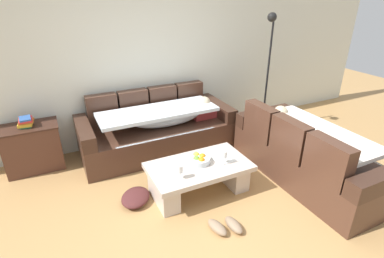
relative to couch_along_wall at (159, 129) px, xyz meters
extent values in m
plane|color=#B0844E|center=(0.03, -1.62, -0.33)|extent=(14.00, 14.00, 0.00)
cube|color=silver|center=(0.03, 0.53, 1.02)|extent=(9.00, 0.10, 2.70)
cube|color=#482D20|center=(-0.03, -0.02, -0.12)|extent=(2.24, 0.92, 0.42)
cube|color=#482D20|center=(-0.74, 0.36, 0.32)|extent=(0.44, 0.16, 0.46)
cube|color=#482D20|center=(-0.27, 0.36, 0.32)|extent=(0.44, 0.16, 0.46)
cube|color=#482D20|center=(0.20, 0.36, 0.32)|extent=(0.44, 0.16, 0.46)
cube|color=#482D20|center=(0.67, 0.36, 0.32)|extent=(0.44, 0.16, 0.46)
cube|color=#3A241A|center=(-1.06, -0.02, 0.19)|extent=(0.18, 0.92, 0.20)
cube|color=#3A241A|center=(1.00, -0.02, 0.19)|extent=(0.18, 0.92, 0.20)
cube|color=#B23838|center=(0.73, -0.03, 0.14)|extent=(0.36, 0.28, 0.11)
sphere|color=tan|center=(0.73, -0.07, 0.30)|extent=(0.21, 0.21, 0.21)
sphere|color=#CCB793|center=(0.73, -0.07, 0.33)|extent=(0.20, 0.20, 0.20)
ellipsoid|color=silver|center=(0.11, -0.07, 0.23)|extent=(1.10, 0.44, 0.28)
cube|color=silver|center=(-0.03, -0.09, 0.33)|extent=(1.70, 0.60, 0.05)
cube|color=silver|center=(-0.03, -0.46, -0.10)|extent=(1.44, 0.04, 0.38)
cube|color=#482D20|center=(1.47, -1.56, -0.12)|extent=(0.92, 2.04, 0.42)
cube|color=#482D20|center=(1.09, -2.12, 0.32)|extent=(0.16, 0.53, 0.46)
cube|color=#482D20|center=(1.09, -1.56, 0.32)|extent=(0.16, 0.53, 0.46)
cube|color=#482D20|center=(1.09, -1.00, 0.32)|extent=(0.16, 0.53, 0.46)
cube|color=#3A241A|center=(1.47, -2.49, 0.19)|extent=(0.92, 0.18, 0.20)
cube|color=#3A241A|center=(1.47, -0.63, 0.19)|extent=(0.92, 0.18, 0.20)
cube|color=#B23838|center=(1.48, -0.90, 0.14)|extent=(0.28, 0.36, 0.11)
sphere|color=tan|center=(1.52, -0.90, 0.30)|extent=(0.21, 0.21, 0.21)
sphere|color=#CCB793|center=(1.52, -0.90, 0.33)|extent=(0.20, 0.20, 0.20)
ellipsoid|color=silver|center=(1.52, -1.52, 0.23)|extent=(0.44, 1.10, 0.28)
cube|color=silver|center=(1.54, -1.56, 0.33)|extent=(0.60, 1.55, 0.05)
cube|color=silver|center=(1.91, -1.56, -0.10)|extent=(0.04, 1.32, 0.38)
cube|color=beige|center=(0.05, -1.22, 0.02)|extent=(1.20, 0.68, 0.06)
cube|color=beige|center=(-0.41, -1.22, -0.17)|extent=(0.20, 0.54, 0.32)
cube|color=beige|center=(0.51, -1.22, -0.17)|extent=(0.20, 0.54, 0.32)
cylinder|color=silver|center=(0.07, -1.18, 0.08)|extent=(0.28, 0.28, 0.07)
sphere|color=gold|center=(0.08, -1.10, 0.11)|extent=(0.08, 0.08, 0.08)
sphere|color=#68A334|center=(0.04, -1.18, 0.11)|extent=(0.08, 0.08, 0.08)
sphere|color=orange|center=(0.13, -1.16, 0.11)|extent=(0.08, 0.08, 0.08)
sphere|color=orange|center=(0.08, -1.24, 0.11)|extent=(0.08, 0.08, 0.08)
cylinder|color=silver|center=(-0.26, -1.38, 0.05)|extent=(0.06, 0.06, 0.01)
cylinder|color=silver|center=(-0.26, -1.38, 0.09)|extent=(0.01, 0.01, 0.07)
cylinder|color=silver|center=(-0.26, -1.38, 0.17)|extent=(0.07, 0.07, 0.08)
cylinder|color=silver|center=(0.33, -1.32, 0.05)|extent=(0.06, 0.06, 0.01)
cylinder|color=silver|center=(0.33, -1.32, 0.09)|extent=(0.01, 0.01, 0.07)
cylinder|color=silver|center=(0.33, -1.32, 0.17)|extent=(0.07, 0.07, 0.08)
cube|color=white|center=(0.39, -1.25, 0.05)|extent=(0.29, 0.22, 0.01)
cube|color=#4F2E22|center=(-1.72, 0.23, -0.02)|extent=(0.70, 0.42, 0.62)
cube|color=#372017|center=(-1.72, 0.23, 0.30)|extent=(0.72, 0.44, 0.02)
cube|color=#338C59|center=(-1.73, 0.23, 0.32)|extent=(0.15, 0.20, 0.02)
cube|color=gold|center=(-1.73, 0.22, 0.35)|extent=(0.19, 0.22, 0.04)
cube|color=#B76623|center=(-1.72, 0.22, 0.38)|extent=(0.19, 0.19, 0.02)
cube|color=red|center=(-1.72, 0.23, 0.40)|extent=(0.17, 0.22, 0.02)
cube|color=#2D569E|center=(-1.73, 0.22, 0.42)|extent=(0.15, 0.20, 0.02)
cylinder|color=black|center=(1.91, -0.08, -0.32)|extent=(0.28, 0.28, 0.02)
cylinder|color=black|center=(1.91, -0.08, 0.59)|extent=(0.03, 0.03, 1.80)
sphere|color=black|center=(1.79, -0.18, 1.55)|extent=(0.14, 0.14, 0.14)
ellipsoid|color=#8C7259|center=(-0.08, -1.90, -0.29)|extent=(0.16, 0.29, 0.09)
ellipsoid|color=#8C7259|center=(0.09, -1.95, -0.29)|extent=(0.13, 0.27, 0.09)
ellipsoid|color=#4C2323|center=(-0.70, -1.08, -0.27)|extent=(0.48, 0.51, 0.12)
camera|label=1|loc=(-1.35, -3.90, 1.94)|focal=28.04mm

